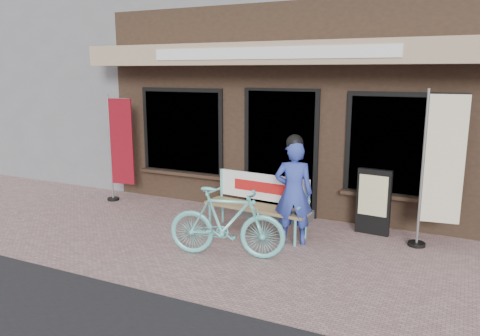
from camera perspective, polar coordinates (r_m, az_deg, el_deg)
The scene contains 9 objects.
ground at distance 6.67m, azimuth -1.41°, elevation -10.11°, with size 70.00×70.00×0.00m, color #A4807D.
storefront at distance 10.85m, azimuth 10.95°, elevation 14.22°, with size 7.00×6.77×6.00m.
neighbor_left_near at distance 15.81m, azimuth -20.65°, elevation 13.61°, with size 10.00×7.00×6.40m, color slate.
bench at distance 7.28m, azimuth 2.35°, elevation -3.79°, with size 1.71×0.59×0.91m.
person at distance 6.78m, azimuth 6.55°, elevation -2.77°, with size 0.64×0.51×1.61m.
bicycle at distance 6.34m, azimuth -1.64°, elevation -6.65°, with size 0.45×1.60×0.96m, color #63C1BC.
nobori_red at distance 9.19m, azimuth -14.44°, elevation 2.46°, with size 0.61×0.26×2.05m.
nobori_cream at distance 7.03m, azimuth 23.22°, elevation -0.03°, with size 0.67×0.28×2.25m.
menu_stand at distance 7.47m, azimuth 15.96°, elevation -3.91°, with size 0.52×0.15×1.02m.
Camera 1 is at (2.84, -5.50, 2.48)m, focal length 35.00 mm.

